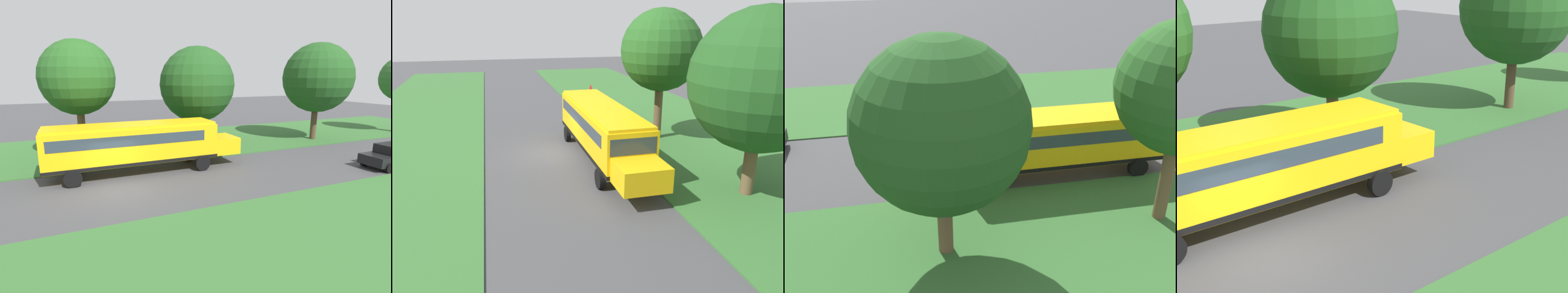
{
  "view_description": "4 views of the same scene",
  "coord_description": "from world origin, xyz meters",
  "views": [
    {
      "loc": [
        15.91,
        -2.29,
        6.09
      ],
      "look_at": [
        -1.97,
        5.34,
        1.53
      ],
      "focal_mm": 28.0,
      "sensor_mm": 36.0,
      "label": 1
    },
    {
      "loc": [
        3.35,
        21.86,
        7.8
      ],
      "look_at": [
        -1.68,
        2.44,
        1.09
      ],
      "focal_mm": 35.0,
      "sensor_mm": 36.0,
      "label": 2
    },
    {
      "loc": [
        -22.11,
        9.6,
        11.48
      ],
      "look_at": [
        -1.05,
        5.23,
        1.01
      ],
      "focal_mm": 42.0,
      "sensor_mm": 36.0,
      "label": 3
    },
    {
      "loc": [
        12.83,
        -6.37,
        8.34
      ],
      "look_at": [
        -2.01,
        5.69,
        1.76
      ],
      "focal_mm": 50.0,
      "sensor_mm": 36.0,
      "label": 4
    }
  ],
  "objects": [
    {
      "name": "grass_verge",
      "position": [
        -10.0,
        0.0,
        0.04
      ],
      "size": [
        12.0,
        80.0,
        0.08
      ],
      "primitive_type": "cube",
      "color": "#33662D",
      "rests_on": "ground"
    },
    {
      "name": "oak_tree_roadside_mid",
      "position": [
        -7.88,
        7.99,
        5.34
      ],
      "size": [
        6.23,
        6.23,
        8.44
      ],
      "color": "brown",
      "rests_on": "ground"
    },
    {
      "name": "school_bus",
      "position": [
        -2.72,
        1.71,
        1.92
      ],
      "size": [
        2.84,
        12.42,
        3.16
      ],
      "color": "yellow",
      "rests_on": "ground"
    },
    {
      "name": "ground_plane",
      "position": [
        0.0,
        0.0,
        0.0
      ],
      "size": [
        120.0,
        120.0,
        0.0
      ],
      "primitive_type": "plane",
      "color": "#424244"
    },
    {
      "name": "grass_far_side",
      "position": [
        9.0,
        0.0,
        0.04
      ],
      "size": [
        10.0,
        80.0,
        0.07
      ],
      "primitive_type": "cube",
      "color": "#33662D",
      "rests_on": "ground"
    }
  ]
}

